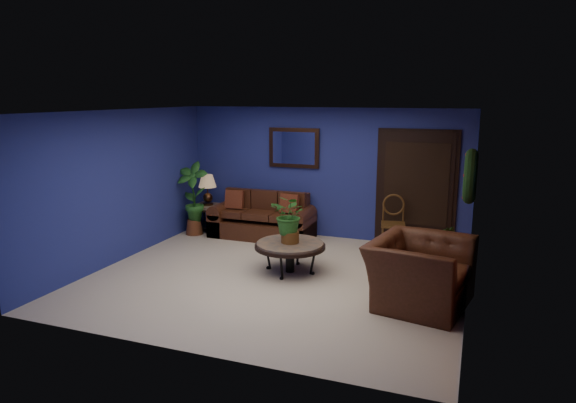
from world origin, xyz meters
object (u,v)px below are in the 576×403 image
(table_lamp, at_px, (207,186))
(side_chair, at_px, (393,219))
(coffee_table, at_px, (290,246))
(end_table, at_px, (208,211))
(armchair, at_px, (420,272))
(sofa, at_px, (263,222))

(table_lamp, distance_m, side_chair, 3.74)
(table_lamp, bearing_deg, side_chair, 1.10)
(side_chair, bearing_deg, coffee_table, -136.14)
(end_table, height_order, side_chair, side_chair)
(end_table, xyz_separation_m, side_chair, (3.72, 0.07, 0.14))
(table_lamp, bearing_deg, end_table, -90.00)
(table_lamp, xyz_separation_m, side_chair, (3.72, 0.07, -0.37))
(side_chair, relative_size, armchair, 0.73)
(end_table, distance_m, side_chair, 3.72)
(coffee_table, xyz_separation_m, end_table, (-2.41, 1.74, -0.00))
(sofa, relative_size, table_lamp, 3.32)
(end_table, bearing_deg, table_lamp, 90.00)
(coffee_table, relative_size, table_lamp, 1.86)
(table_lamp, height_order, armchair, table_lamp)
(side_chair, bearing_deg, armchair, -83.37)
(sofa, bearing_deg, coffee_table, -55.65)
(end_table, xyz_separation_m, armchair, (4.45, -2.33, 0.03))
(sofa, xyz_separation_m, table_lamp, (-1.21, -0.02, 0.64))
(end_table, relative_size, table_lamp, 0.99)
(table_lamp, bearing_deg, coffee_table, -35.79)
(sofa, height_order, armchair, sofa)
(table_lamp, bearing_deg, armchair, -27.63)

